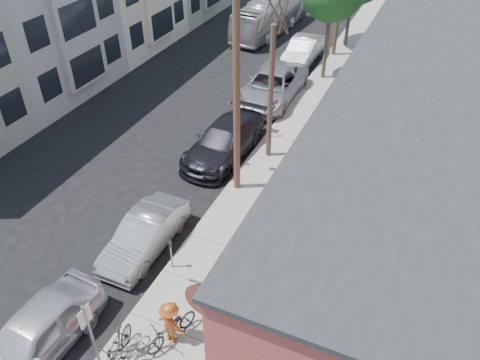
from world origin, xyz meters
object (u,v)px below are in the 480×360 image
at_px(sign_post, 90,333).
at_px(car_1, 145,234).
at_px(tree_bare, 271,95).
at_px(cyclist, 171,323).
at_px(parking_meter_far, 270,122).
at_px(car_4, 303,51).
at_px(patio_chair_a, 264,321).
at_px(patio_chair_b, 243,359).
at_px(utility_pole_near, 235,74).
at_px(car_3, 272,86).
at_px(bus, 271,15).
at_px(car_2, 224,141).
at_px(parking_meter_near, 171,250).
at_px(patron_green, 227,329).
at_px(parked_bike_a, 117,349).
at_px(car_0, 34,336).
at_px(parked_bike_b, 127,351).

bearing_deg(sign_post, car_1, 107.94).
xyz_separation_m(tree_bare, cyclist, (0.97, -10.67, -2.34)).
distance_m(parking_meter_far, car_4, 10.24).
xyz_separation_m(patio_chair_a, patio_chair_b, (-0.09, -1.45, 0.00)).
xyz_separation_m(utility_pole_near, patio_chair_b, (3.72, -7.81, -4.82)).
relative_size(car_3, bus, 0.66).
height_order(car_2, bus, bus).
height_order(parking_meter_near, parking_meter_far, same).
bearing_deg(car_3, cyclist, -80.08).
bearing_deg(patron_green, car_4, -169.23).
xyz_separation_m(car_4, bus, (-4.09, 4.66, 0.50)).
xyz_separation_m(parked_bike_a, bus, (-5.98, 28.30, 0.58)).
relative_size(tree_bare, car_4, 1.29).
bearing_deg(cyclist, utility_pole_near, -70.31).
distance_m(sign_post, car_0, 2.34).
height_order(car_2, car_3, car_3).
distance_m(cyclist, parked_bike_b, 1.45).
xyz_separation_m(parked_bike_b, car_1, (-2.13, 4.23, 0.14)).
bearing_deg(car_4, patio_chair_b, -76.20).
bearing_deg(parked_bike_a, car_0, -176.12).
height_order(sign_post, parked_bike_b, sign_post).
relative_size(utility_pole_near, cyclist, 6.25).
bearing_deg(parking_meter_far, patio_chair_b, -72.55).
bearing_deg(car_2, car_4, 93.83).
bearing_deg(parking_meter_far, car_3, 109.38).
distance_m(parking_meter_near, car_1, 1.57).
xyz_separation_m(parking_meter_far, parked_bike_a, (0.44, -13.50, -0.26)).
bearing_deg(parked_bike_a, car_2, 88.28).
bearing_deg(parking_meter_near, utility_pole_near, 88.46).
relative_size(parking_meter_near, car_1, 0.29).
relative_size(cyclist, car_4, 0.33).
bearing_deg(patio_chair_b, car_4, 112.45).
relative_size(utility_pole_near, patio_chair_a, 11.36).
distance_m(parked_bike_b, car_1, 4.74).
distance_m(parked_bike_a, car_0, 2.52).
bearing_deg(car_3, parked_bike_a, -84.24).
xyz_separation_m(car_0, car_3, (0.55, 18.28, 0.05)).
xyz_separation_m(parking_meter_near, car_1, (-1.45, 0.54, -0.27)).
height_order(patio_chair_b, cyclist, cyclist).
distance_m(sign_post, parking_meter_near, 4.33).
relative_size(parking_meter_near, parked_bike_b, 0.78).
relative_size(parking_meter_near, car_3, 0.20).
bearing_deg(cyclist, patio_chair_a, -140.11).
bearing_deg(patio_chair_a, patio_chair_b, -96.01).
xyz_separation_m(cyclist, parked_bike_a, (-1.08, -1.25, -0.23)).
bearing_deg(patio_chair_a, cyclist, -152.18).
relative_size(cyclist, car_2, 0.29).
height_order(car_1, car_4, car_4).
xyz_separation_m(car_1, car_4, (0.00, 19.28, 0.09)).
bearing_deg(utility_pole_near, car_0, -102.43).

